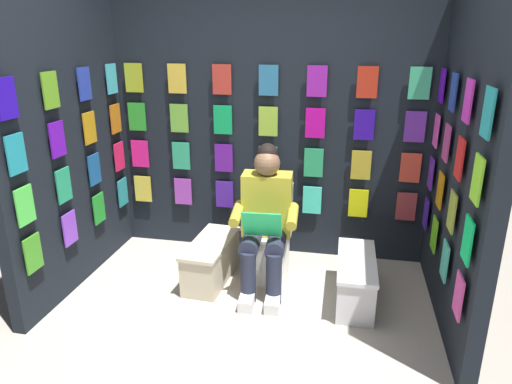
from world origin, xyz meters
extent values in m
plane|color=#B2A899|center=(0.00, 0.00, 0.00)|extent=(30.00, 30.00, 0.00)
cube|color=black|center=(0.00, -1.74, 1.19)|extent=(2.97, 0.10, 2.37)
cube|color=yellow|center=(1.25, -1.66, 0.55)|extent=(0.17, 0.01, 0.26)
cube|color=purple|center=(0.83, -1.66, 0.55)|extent=(0.17, 0.01, 0.26)
cube|color=#441B9C|center=(0.42, -1.66, 0.55)|extent=(0.17, 0.01, 0.26)
cube|color=#9E2C1F|center=(0.00, -1.66, 0.55)|extent=(0.17, 0.01, 0.26)
cube|color=#43EECE|center=(-0.42, -1.66, 0.55)|extent=(0.17, 0.01, 0.26)
cube|color=yellow|center=(-0.83, -1.66, 0.55)|extent=(0.17, 0.01, 0.26)
cube|color=#963339|center=(-1.25, -1.66, 0.55)|extent=(0.17, 0.01, 0.26)
cube|color=#E11D83|center=(1.25, -1.66, 0.91)|extent=(0.17, 0.01, 0.26)
cube|color=#2DA575|center=(0.83, -1.66, 0.91)|extent=(0.17, 0.01, 0.26)
cube|color=#5C1696|center=(0.42, -1.66, 0.91)|extent=(0.17, 0.01, 0.26)
cube|color=#2A9451|center=(0.00, -1.66, 0.91)|extent=(0.17, 0.01, 0.26)
cube|color=#279F64|center=(-0.42, -1.66, 0.91)|extent=(0.17, 0.01, 0.26)
cube|color=gold|center=(-0.83, -1.66, 0.91)|extent=(0.17, 0.01, 0.26)
cube|color=red|center=(-1.25, -1.66, 0.91)|extent=(0.17, 0.01, 0.26)
cube|color=green|center=(1.25, -1.66, 1.27)|extent=(0.17, 0.01, 0.26)
cube|color=#6AAD3A|center=(0.83, -1.66, 1.27)|extent=(0.17, 0.01, 0.26)
cube|color=#109F53|center=(0.42, -1.66, 1.27)|extent=(0.17, 0.01, 0.26)
cube|color=#94BE38|center=(0.00, -1.66, 1.27)|extent=(0.17, 0.01, 0.26)
cube|color=#BA0B90|center=(-0.42, -1.66, 1.27)|extent=(0.17, 0.01, 0.26)
cube|color=#290C97|center=(-0.83, -1.66, 1.27)|extent=(0.17, 0.01, 0.26)
cube|color=#652BA8|center=(-1.25, -1.66, 1.27)|extent=(0.17, 0.01, 0.26)
cube|color=#A3AC23|center=(1.25, -1.66, 1.63)|extent=(0.17, 0.01, 0.26)
cube|color=gold|center=(0.83, -1.66, 1.63)|extent=(0.17, 0.01, 0.26)
cube|color=#B13027|center=(0.42, -1.66, 1.63)|extent=(0.17, 0.01, 0.26)
cube|color=#266894|center=(0.00, -1.66, 1.63)|extent=(0.17, 0.01, 0.26)
cube|color=purple|center=(-0.42, -1.66, 1.63)|extent=(0.17, 0.01, 0.26)
cube|color=#B42717|center=(-0.83, -1.66, 1.63)|extent=(0.17, 0.01, 0.26)
cube|color=#3BB57E|center=(-1.25, -1.66, 1.63)|extent=(0.17, 0.01, 0.26)
cube|color=black|center=(-1.49, -0.85, 1.19)|extent=(0.10, 1.69, 2.37)
cube|color=#3F1FAF|center=(-1.40, -1.52, 0.55)|extent=(0.01, 0.17, 0.26)
cube|color=#66C71D|center=(-1.40, -1.07, 0.55)|extent=(0.01, 0.17, 0.26)
cube|color=#42BEA6|center=(-1.40, -0.62, 0.55)|extent=(0.01, 0.17, 0.26)
cube|color=#E946A6|center=(-1.40, -0.17, 0.55)|extent=(0.01, 0.17, 0.26)
cube|color=#5E26BF|center=(-1.40, -1.52, 0.91)|extent=(0.01, 0.17, 0.26)
cube|color=#C1790D|center=(-1.40, -1.07, 0.91)|extent=(0.01, 0.17, 0.26)
cube|color=#99A838|center=(-1.40, -0.62, 0.91)|extent=(0.01, 0.17, 0.26)
cube|color=#0CDA6B|center=(-1.40, -0.17, 0.91)|extent=(0.01, 0.17, 0.26)
cube|color=#F149C2|center=(-1.40, -1.52, 1.27)|extent=(0.01, 0.17, 0.26)
cube|color=#B43982|center=(-1.40, -1.07, 1.27)|extent=(0.01, 0.17, 0.26)
cube|color=red|center=(-1.40, -0.62, 1.27)|extent=(0.01, 0.17, 0.26)
cube|color=#8BED2D|center=(-1.40, -0.17, 1.27)|extent=(0.01, 0.17, 0.26)
cube|color=#530ABB|center=(-1.40, -1.52, 1.63)|extent=(0.01, 0.17, 0.26)
cube|color=#1F369A|center=(-1.40, -1.07, 1.63)|extent=(0.01, 0.17, 0.26)
cube|color=#C92CBA|center=(-1.40, -0.62, 1.63)|extent=(0.01, 0.17, 0.26)
cube|color=teal|center=(-1.40, -0.17, 1.63)|extent=(0.01, 0.17, 0.26)
cube|color=black|center=(1.49, -0.85, 1.19)|extent=(0.10, 1.69, 2.37)
cube|color=green|center=(1.40, -0.17, 0.55)|extent=(0.01, 0.17, 0.26)
cube|color=#8A42E4|center=(1.40, -0.62, 0.55)|extent=(0.01, 0.17, 0.26)
cube|color=green|center=(1.40, -1.07, 0.55)|extent=(0.01, 0.17, 0.26)
cube|color=teal|center=(1.40, -1.52, 0.55)|extent=(0.01, 0.17, 0.26)
cube|color=#50E54E|center=(1.40, -0.17, 0.91)|extent=(0.01, 0.17, 0.26)
cube|color=#26A570|center=(1.40, -0.62, 0.91)|extent=(0.01, 0.17, 0.26)
cube|color=#1A5598|center=(1.40, -1.07, 0.91)|extent=(0.01, 0.17, 0.26)
cube|color=#E51F54|center=(1.40, -1.52, 0.91)|extent=(0.01, 0.17, 0.26)
cube|color=teal|center=(1.40, -0.17, 1.27)|extent=(0.01, 0.17, 0.26)
cube|color=#6413C0|center=(1.40, -0.62, 1.27)|extent=(0.01, 0.17, 0.26)
cube|color=orange|center=(1.40, -1.07, 1.27)|extent=(0.01, 0.17, 0.26)
cube|color=orange|center=(1.40, -1.52, 1.27)|extent=(0.01, 0.17, 0.26)
cube|color=#270EB2|center=(1.40, -0.17, 1.63)|extent=(0.01, 0.17, 0.26)
cube|color=#62A424|center=(1.40, -0.62, 1.63)|extent=(0.01, 0.17, 0.26)
cube|color=#253AAC|center=(1.40, -1.07, 1.63)|extent=(0.01, 0.17, 0.26)
cube|color=#3FB4D2|center=(1.40, -1.52, 1.63)|extent=(0.01, 0.17, 0.26)
cylinder|color=white|center=(-0.09, -1.16, 0.20)|extent=(0.38, 0.38, 0.40)
cylinder|color=white|center=(-0.09, -1.16, 0.41)|extent=(0.41, 0.41, 0.02)
cube|color=white|center=(-0.07, -1.42, 0.58)|extent=(0.39, 0.20, 0.36)
cylinder|color=white|center=(-0.08, -1.33, 0.58)|extent=(0.39, 0.09, 0.39)
cube|color=gold|center=(-0.09, -1.13, 0.68)|extent=(0.41, 0.24, 0.52)
sphere|color=brown|center=(-0.09, -1.10, 1.04)|extent=(0.21, 0.21, 0.21)
sphere|color=black|center=(-0.09, -1.13, 1.11)|extent=(0.17, 0.17, 0.17)
cylinder|color=#23283D|center=(-0.20, -0.93, 0.44)|extent=(0.17, 0.41, 0.15)
cylinder|color=#23283D|center=(0.00, -0.92, 0.44)|extent=(0.17, 0.41, 0.15)
cylinder|color=#23283D|center=(-0.21, -0.75, 0.21)|extent=(0.12, 0.12, 0.42)
cylinder|color=#23283D|center=(-0.01, -0.74, 0.21)|extent=(0.12, 0.12, 0.42)
cube|color=white|center=(-0.22, -0.69, 0.04)|extent=(0.13, 0.27, 0.09)
cube|color=white|center=(-0.02, -0.68, 0.04)|extent=(0.13, 0.27, 0.09)
cylinder|color=gold|center=(-0.32, -0.96, 0.66)|extent=(0.10, 0.31, 0.13)
cylinder|color=gold|center=(0.12, -0.93, 0.66)|extent=(0.10, 0.31, 0.13)
cube|color=#24D06E|center=(-0.11, -0.79, 0.64)|extent=(0.31, 0.15, 0.23)
cube|color=beige|center=(0.37, -1.01, 0.16)|extent=(0.33, 0.72, 0.33)
cube|color=beige|center=(0.37, -1.01, 0.34)|extent=(0.35, 0.75, 0.03)
cube|color=silver|center=(-0.83, -0.92, 0.16)|extent=(0.28, 0.74, 0.33)
cube|color=white|center=(-0.83, -0.92, 0.34)|extent=(0.30, 0.77, 0.03)
camera|label=1|loc=(-0.70, 2.40, 2.01)|focal=32.63mm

